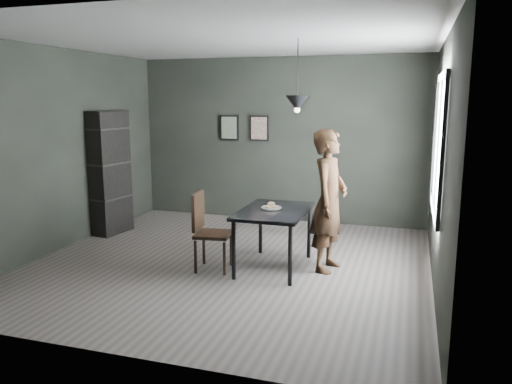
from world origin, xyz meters
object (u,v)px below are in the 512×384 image
(cafe_table, at_px, (274,216))
(white_plate, at_px, (271,208))
(shelf_unit, at_px, (109,173))
(woman, at_px, (329,201))
(wood_chair, at_px, (206,226))
(pendant_lamp, at_px, (297,103))

(cafe_table, relative_size, white_plate, 5.22)
(cafe_table, bearing_deg, shelf_unit, 163.57)
(white_plate, xyz_separation_m, woman, (0.70, 0.11, 0.12))
(white_plate, xyz_separation_m, wood_chair, (-0.74, -0.34, -0.20))
(white_plate, height_order, woman, woman)
(woman, height_order, shelf_unit, shelf_unit)
(wood_chair, bearing_deg, white_plate, 17.51)
(cafe_table, distance_m, white_plate, 0.11)
(wood_chair, bearing_deg, woman, 10.07)
(white_plate, relative_size, pendant_lamp, 0.27)
(pendant_lamp, bearing_deg, cafe_table, -158.20)
(cafe_table, bearing_deg, white_plate, 137.84)
(woman, bearing_deg, cafe_table, 112.33)
(wood_chair, bearing_deg, shelf_unit, 144.32)
(white_plate, bearing_deg, shelf_unit, 164.11)
(shelf_unit, bearing_deg, woman, -2.49)
(white_plate, xyz_separation_m, shelf_unit, (-2.87, 0.82, 0.20))
(white_plate, bearing_deg, cafe_table, -42.16)
(cafe_table, xyz_separation_m, woman, (0.66, 0.15, 0.20))
(cafe_table, distance_m, shelf_unit, 3.06)
(woman, bearing_deg, white_plate, 108.02)
(cafe_table, bearing_deg, wood_chair, -159.33)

